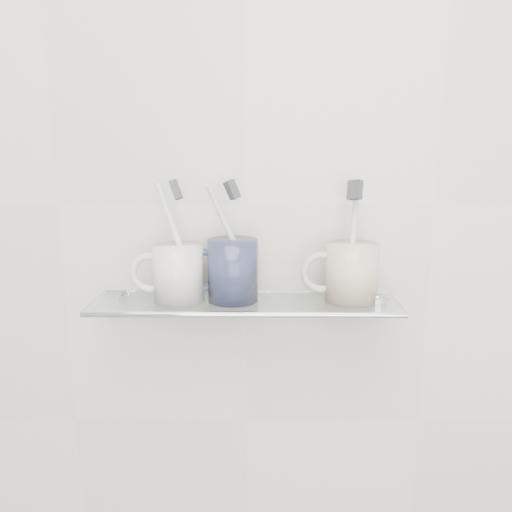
{
  "coord_description": "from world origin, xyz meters",
  "views": [
    {
      "loc": [
        0.03,
        0.26,
        1.35
      ],
      "look_at": [
        0.02,
        1.04,
        1.18
      ],
      "focal_mm": 35.0,
      "sensor_mm": 36.0,
      "label": 1
    }
  ],
  "objects_px": {
    "mug_left": "(179,273)",
    "mug_right": "(351,272)",
    "shelf_glass": "(245,303)",
    "mug_center": "(233,270)"
  },
  "relations": [
    {
      "from": "shelf_glass",
      "to": "mug_left",
      "type": "relative_size",
      "value": 5.45
    },
    {
      "from": "mug_left",
      "to": "mug_right",
      "type": "height_order",
      "value": "mug_right"
    },
    {
      "from": "shelf_glass",
      "to": "mug_left",
      "type": "height_order",
      "value": "mug_left"
    },
    {
      "from": "shelf_glass",
      "to": "mug_right",
      "type": "relative_size",
      "value": 5.25
    },
    {
      "from": "shelf_glass",
      "to": "mug_left",
      "type": "xyz_separation_m",
      "value": [
        -0.11,
        0.0,
        0.05
      ]
    },
    {
      "from": "mug_center",
      "to": "mug_right",
      "type": "xyz_separation_m",
      "value": [
        0.19,
        0.0,
        -0.0
      ]
    },
    {
      "from": "mug_right",
      "to": "mug_center",
      "type": "bearing_deg",
      "value": -157.54
    },
    {
      "from": "mug_right",
      "to": "mug_left",
      "type": "bearing_deg",
      "value": -157.54
    },
    {
      "from": "mug_right",
      "to": "shelf_glass",
      "type": "bearing_deg",
      "value": -155.89
    },
    {
      "from": "mug_center",
      "to": "mug_right",
      "type": "height_order",
      "value": "mug_center"
    }
  ]
}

